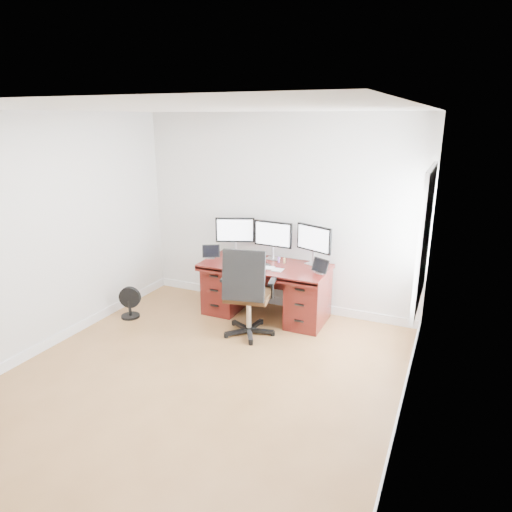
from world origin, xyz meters
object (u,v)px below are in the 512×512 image
at_px(office_chair, 248,307).
at_px(monitor_center, 273,235).
at_px(desk, 266,288).
at_px(keyboard, 264,267).
at_px(floor_fan, 129,303).

height_order(office_chair, monitor_center, monitor_center).
relative_size(desk, monitor_center, 3.08).
bearing_deg(desk, keyboard, -77.39).
xyz_separation_m(desk, floor_fan, (-1.67, -0.82, -0.19)).
relative_size(floor_fan, monitor_center, 0.79).
bearing_deg(floor_fan, keyboard, 1.43).
bearing_deg(monitor_center, office_chair, -84.75).
xyz_separation_m(desk, office_chair, (0.03, -0.65, -0.02)).
xyz_separation_m(floor_fan, monitor_center, (1.67, 1.06, 0.88)).
xyz_separation_m(floor_fan, keyboard, (1.71, 0.64, 0.55)).
distance_m(desk, keyboard, 0.40).
distance_m(floor_fan, keyboard, 1.91).
height_order(monitor_center, keyboard, monitor_center).
bearing_deg(monitor_center, desk, -86.84).
distance_m(office_chair, monitor_center, 1.14).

